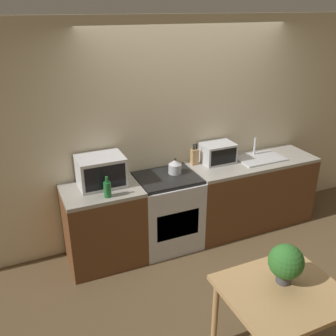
# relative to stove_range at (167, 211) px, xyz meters

# --- Properties ---
(ground_plane) EXTENTS (16.00, 16.00, 0.00)m
(ground_plane) POSITION_rel_stove_range_xyz_m (0.41, -0.64, -0.45)
(ground_plane) COLOR brown
(wall_back) EXTENTS (10.00, 0.06, 2.60)m
(wall_back) POSITION_rel_stove_range_xyz_m (0.41, 0.34, 0.85)
(wall_back) COLOR beige
(wall_back) RESTS_ON ground_plane
(counter_left_run) EXTENTS (0.82, 0.62, 0.90)m
(counter_left_run) POSITION_rel_stove_range_xyz_m (-0.77, 0.00, 0.00)
(counter_left_run) COLOR brown
(counter_left_run) RESTS_ON ground_plane
(counter_right_run) EXTENTS (1.64, 0.62, 0.90)m
(counter_right_run) POSITION_rel_stove_range_xyz_m (1.17, 0.00, 0.00)
(counter_right_run) COLOR brown
(counter_right_run) RESTS_ON ground_plane
(stove_range) EXTENTS (0.71, 0.62, 0.90)m
(stove_range) POSITION_rel_stove_range_xyz_m (0.00, 0.00, 0.00)
(stove_range) COLOR silver
(stove_range) RESTS_ON ground_plane
(kettle) EXTENTS (0.15, 0.15, 0.18)m
(kettle) POSITION_rel_stove_range_xyz_m (0.12, 0.05, 0.53)
(kettle) COLOR #B7B7BC
(kettle) RESTS_ON stove_range
(microwave) EXTENTS (0.49, 0.38, 0.32)m
(microwave) POSITION_rel_stove_range_xyz_m (-0.73, 0.10, 0.61)
(microwave) COLOR silver
(microwave) RESTS_ON counter_left_run
(bottle) EXTENTS (0.08, 0.08, 0.22)m
(bottle) POSITION_rel_stove_range_xyz_m (-0.74, -0.20, 0.54)
(bottle) COLOR #1E662D
(bottle) RESTS_ON counter_left_run
(knife_block) EXTENTS (0.09, 0.07, 0.26)m
(knife_block) POSITION_rel_stove_range_xyz_m (0.45, 0.19, 0.55)
(knife_block) COLOR tan
(knife_block) RESTS_ON counter_right_run
(toaster_oven) EXTENTS (0.40, 0.29, 0.24)m
(toaster_oven) POSITION_rel_stove_range_xyz_m (0.74, 0.14, 0.57)
(toaster_oven) COLOR silver
(toaster_oven) RESTS_ON counter_right_run
(sink_basin) EXTENTS (0.59, 0.38, 0.24)m
(sink_basin) POSITION_rel_stove_range_xyz_m (1.28, 0.01, 0.47)
(sink_basin) COLOR silver
(sink_basin) RESTS_ON counter_right_run
(dining_table) EXTENTS (0.87, 0.76, 0.74)m
(dining_table) POSITION_rel_stove_range_xyz_m (0.12, -1.87, 0.19)
(dining_table) COLOR tan
(dining_table) RESTS_ON ground_plane
(potted_plant) EXTENTS (0.27, 0.27, 0.32)m
(potted_plant) POSITION_rel_stove_range_xyz_m (0.18, -1.79, 0.47)
(potted_plant) COLOR #424247
(potted_plant) RESTS_ON dining_table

